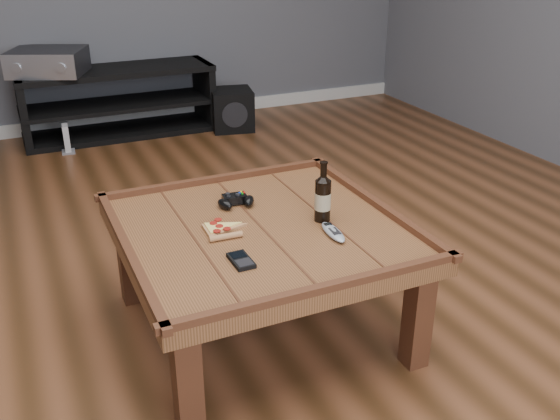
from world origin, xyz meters
name	(u,v)px	position (x,y,z in m)	size (l,w,h in m)	color
ground	(262,329)	(0.00, 0.00, 0.00)	(6.00, 6.00, 0.00)	#3F2512
baseboard	(115,119)	(0.00, 2.99, 0.05)	(5.00, 0.02, 0.10)	silver
coffee_table	(261,241)	(0.00, 0.00, 0.39)	(1.03, 1.03, 0.48)	#553218
media_console	(119,102)	(0.00, 2.75, 0.25)	(1.40, 0.45, 0.50)	black
beer_bottle	(323,197)	(0.23, -0.04, 0.54)	(0.06, 0.06, 0.23)	black
game_controller	(236,201)	(-0.02, 0.22, 0.47)	(0.16, 0.11, 0.04)	black
pizza_slice	(220,229)	(-0.15, 0.03, 0.46)	(0.14, 0.22, 0.02)	tan
smartphone	(241,260)	(-0.16, -0.22, 0.46)	(0.06, 0.12, 0.02)	black
remote_control	(333,232)	(0.21, -0.17, 0.46)	(0.06, 0.17, 0.02)	#99A0A6
av_receiver	(48,62)	(-0.45, 2.74, 0.58)	(0.60, 0.56, 0.17)	black
subwoofer	(232,110)	(0.81, 2.53, 0.15)	(0.36, 0.36, 0.31)	black
game_console	(67,139)	(-0.42, 2.50, 0.09)	(0.10, 0.16, 0.20)	gray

